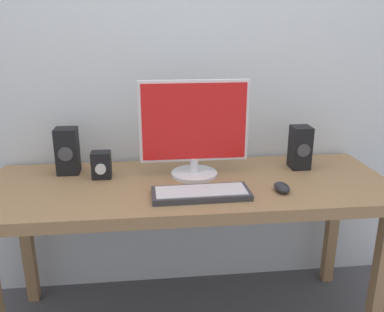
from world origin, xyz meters
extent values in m
cube|color=#936D47|center=(0.00, 0.00, 0.68)|extent=(1.74, 0.63, 0.05)
cube|color=#936D47|center=(0.79, -0.23, 0.33)|extent=(0.05, 0.05, 0.66)
cube|color=#936D47|center=(-0.79, 0.23, 0.33)|extent=(0.05, 0.05, 0.66)
cube|color=#936D47|center=(0.79, 0.23, 0.33)|extent=(0.05, 0.05, 0.66)
cylinder|color=silver|center=(0.03, 0.08, 0.72)|extent=(0.21, 0.21, 0.02)
cylinder|color=silver|center=(0.03, 0.08, 0.76)|extent=(0.04, 0.04, 0.07)
cube|color=silver|center=(0.03, 0.09, 0.96)|extent=(0.48, 0.02, 0.36)
cube|color=red|center=(0.03, 0.08, 0.96)|extent=(0.46, 0.01, 0.34)
cube|color=#333338|center=(0.03, -0.15, 0.72)|extent=(0.39, 0.16, 0.02)
cube|color=silver|center=(0.03, -0.15, 0.73)|extent=(0.36, 0.13, 0.00)
ellipsoid|color=#232328|center=(0.36, -0.14, 0.73)|extent=(0.06, 0.10, 0.04)
cube|color=black|center=(0.53, 0.13, 0.81)|extent=(0.09, 0.09, 0.20)
cylinder|color=#3F3F44|center=(0.53, 0.08, 0.81)|extent=(0.06, 0.00, 0.06)
cube|color=black|center=(-0.54, 0.18, 0.82)|extent=(0.10, 0.09, 0.21)
cylinder|color=#3F3F44|center=(-0.54, 0.13, 0.82)|extent=(0.06, 0.00, 0.06)
cube|color=black|center=(-0.38, 0.10, 0.77)|extent=(0.08, 0.07, 0.12)
cylinder|color=silver|center=(-0.38, 0.06, 0.76)|extent=(0.05, 0.01, 0.05)
camera|label=1|loc=(-0.17, -1.64, 1.37)|focal=38.22mm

